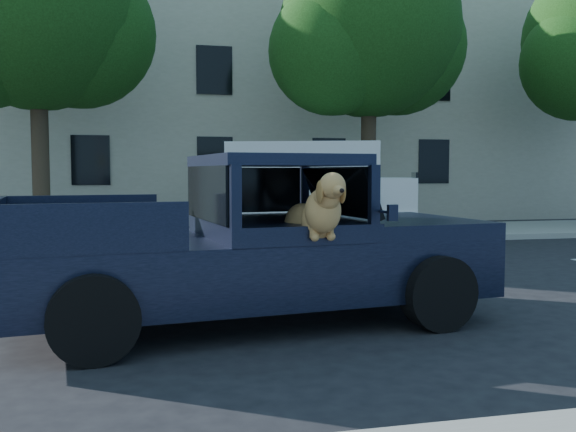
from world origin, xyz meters
The scene contains 8 objects.
ground centered at (0.00, 0.00, 0.00)m, with size 120.00×120.00×0.00m, color black.
far_sidewalk centered at (0.00, 9.20, 0.07)m, with size 60.00×4.00×0.15m, color gray.
lane_stripes centered at (2.00, 3.40, 0.01)m, with size 21.60×0.14×0.01m, color silver, non-canonical shape.
street_tree_left centered at (-3.97, 9.62, 5.71)m, with size 6.00×5.20×8.60m.
street_tree_mid centered at (5.03, 9.62, 5.71)m, with size 6.00×5.20×8.60m.
building_main centered at (3.00, 16.50, 4.50)m, with size 26.00×6.00×9.00m, color beige.
pickup_truck centered at (-0.36, -0.51, 0.69)m, with size 5.90×3.12×2.04m.
mail_truck centered at (2.98, 7.88, 1.13)m, with size 5.16×3.73×2.58m.
Camera 1 is at (-1.65, -8.08, 1.84)m, focal length 40.00 mm.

